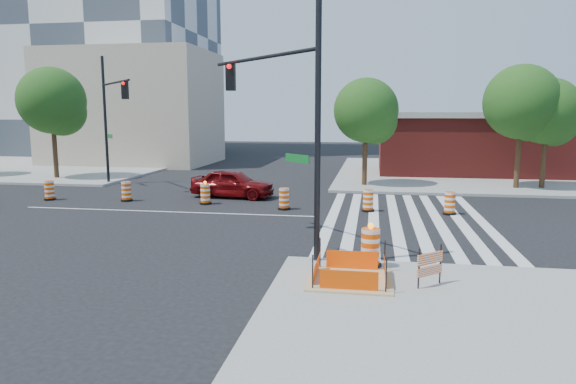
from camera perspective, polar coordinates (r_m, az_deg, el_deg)
name	(u,v)px	position (r m, az deg, el deg)	size (l,w,h in m)	color
ground	(164,212)	(24.52, -13.57, -2.14)	(120.00, 120.00, 0.00)	black
sidewalk_ne	(487,173)	(41.27, 21.28, 1.95)	(22.00, 22.00, 0.15)	gray
sidewalk_nw	(50,165)	(48.87, -24.89, 2.70)	(22.00, 22.00, 0.15)	gray
crosswalk_east	(405,219)	(22.64, 12.91, -2.99)	(6.75, 13.50, 0.01)	silver
lane_centerline	(164,212)	(24.52, -13.57, -2.13)	(14.00, 0.12, 0.01)	silver
excavation_pit	(350,278)	(13.83, 6.94, -9.43)	(2.20, 2.20, 0.90)	tan
brick_storefront	(489,143)	(41.09, 21.45, 5.05)	(16.50, 8.50, 4.60)	maroon
beige_midrise	(134,108)	(49.11, -16.73, 8.92)	(14.00, 10.00, 10.00)	tan
red_coupe	(233,183)	(27.93, -6.17, 0.96)	(1.81, 4.50, 1.53)	#62080A
signal_pole_se	(285,101)	(16.32, -0.38, 10.06)	(4.36, 4.37, 7.98)	black
signal_pole_nw	(111,108)	(33.24, -19.07, 8.83)	(4.07, 4.58, 7.92)	black
pit_drum	(370,249)	(14.90, 9.14, -6.26)	(0.66, 0.66, 1.31)	black
barricade	(430,264)	(13.66, 15.49, -7.73)	(0.68, 0.62, 1.04)	#ED4E05
tree_north_b	(53,104)	(38.62, -24.67, 8.83)	(4.48, 4.48, 7.62)	#382314
tree_north_c	(367,114)	(31.88, 8.73, 8.55)	(3.92, 3.92, 6.67)	#382314
tree_north_d	(522,106)	(33.17, 24.56, 8.66)	(4.32, 4.32, 7.35)	#382314
tree_north_e	(547,115)	(33.88, 26.88, 7.63)	(3.88, 3.88, 6.59)	#382314
median_drum_1	(49,191)	(29.76, -24.98, 0.10)	(0.60, 0.60, 1.02)	black
median_drum_2	(126,192)	(27.93, -17.52, 0.00)	(0.60, 0.60, 1.02)	black
median_drum_3	(205,195)	(26.06, -9.17, -0.28)	(0.60, 0.60, 1.18)	black
median_drum_4	(284,200)	(24.30, -0.44, -0.84)	(0.60, 0.60, 1.02)	black
median_drum_5	(368,201)	(24.11, 8.89, -1.02)	(0.60, 0.60, 1.02)	black
median_drum_6	(450,204)	(24.23, 17.54, -1.28)	(0.60, 0.60, 1.02)	black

